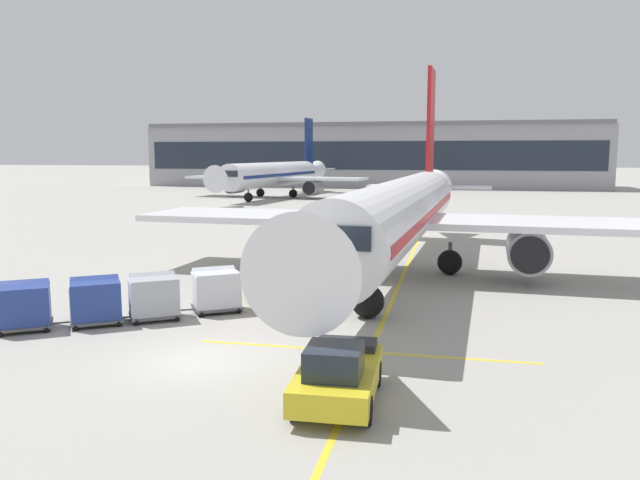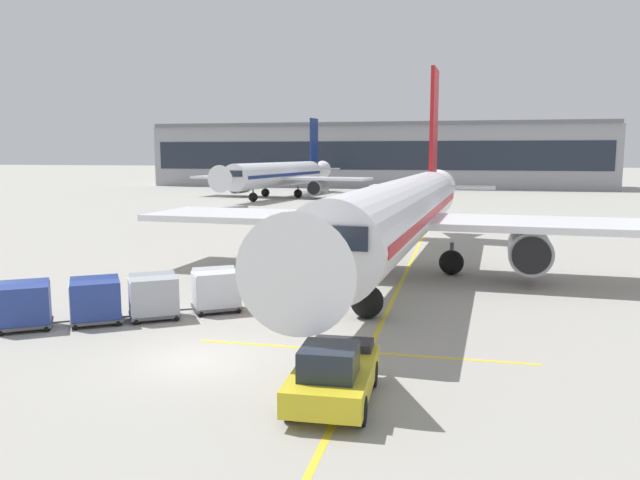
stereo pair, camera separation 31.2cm
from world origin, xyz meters
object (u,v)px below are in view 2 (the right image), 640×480
(belt_loader, at_px, (289,282))
(distant_airplane, at_px, (279,175))
(parked_airplane, at_px, (403,213))
(baggage_cart_fourth, at_px, (24,304))
(ground_crew_by_carts, at_px, (281,284))
(safety_cone_wingtip, at_px, (294,268))
(ground_crew_by_loader, at_px, (299,287))
(safety_cone_engine_keepout, at_px, (315,265))
(baggage_cart_lead, at_px, (216,289))
(baggage_cart_second, at_px, (153,295))
(baggage_cart_third, at_px, (95,299))
(pushback_tug, at_px, (333,374))

(belt_loader, height_order, distant_airplane, distant_airplane)
(parked_airplane, relative_size, baggage_cart_fourth, 14.66)
(baggage_cart_fourth, relative_size, ground_crew_by_carts, 1.56)
(belt_loader, xyz_separation_m, baggage_cart_fourth, (-8.81, -7.16, 0.18))
(ground_crew_by_carts, relative_size, distant_airplane, 0.05)
(ground_crew_by_carts, xyz_separation_m, safety_cone_wingtip, (-1.34, 7.15, -0.62))
(parked_airplane, distance_m, distant_airplane, 63.20)
(ground_crew_by_loader, relative_size, ground_crew_by_carts, 1.00)
(baggage_cart_fourth, distance_m, ground_crew_by_loader, 11.22)
(safety_cone_engine_keepout, bearing_deg, belt_loader, -85.80)
(distant_airplane, bearing_deg, safety_cone_engine_keepout, -71.59)
(safety_cone_engine_keepout, bearing_deg, distant_airplane, 108.41)
(baggage_cart_lead, distance_m, safety_cone_engine_keepout, 10.63)
(ground_crew_by_loader, height_order, safety_cone_wingtip, ground_crew_by_loader)
(baggage_cart_lead, xyz_separation_m, distant_airplane, (-17.33, 68.40, 2.51))
(baggage_cart_second, bearing_deg, baggage_cart_lead, 40.85)
(belt_loader, distance_m, ground_crew_by_carts, 1.27)
(baggage_cart_third, xyz_separation_m, safety_cone_wingtip, (5.16, 11.71, -0.63))
(baggage_cart_fourth, height_order, pushback_tug, baggage_cart_fourth)
(ground_crew_by_loader, bearing_deg, safety_cone_engine_keepout, 99.17)
(ground_crew_by_carts, bearing_deg, baggage_cart_second, -143.66)
(safety_cone_wingtip, bearing_deg, safety_cone_engine_keepout, 64.35)
(ground_crew_by_carts, height_order, distant_airplane, distant_airplane)
(baggage_cart_fourth, bearing_deg, safety_cone_wingtip, 60.32)
(baggage_cart_third, bearing_deg, ground_crew_by_carts, 35.05)
(baggage_cart_fourth, height_order, safety_cone_wingtip, baggage_cart_fourth)
(parked_airplane, height_order, safety_cone_wingtip, parked_airplane)
(pushback_tug, relative_size, safety_cone_engine_keepout, 7.40)
(parked_airplane, height_order, baggage_cart_lead, parked_airplane)
(baggage_cart_fourth, bearing_deg, ground_crew_by_carts, 33.93)
(belt_loader, bearing_deg, ground_crew_by_loader, -59.54)
(pushback_tug, height_order, ground_crew_by_carts, pushback_tug)
(pushback_tug, relative_size, ground_crew_by_loader, 2.56)
(parked_airplane, height_order, baggage_cart_third, parked_airplane)
(baggage_cart_lead, height_order, distant_airplane, distant_airplane)
(baggage_cart_second, relative_size, pushback_tug, 0.61)
(baggage_cart_lead, height_order, ground_crew_by_loader, baggage_cart_lead)
(pushback_tug, bearing_deg, safety_cone_wingtip, 108.59)
(baggage_cart_second, relative_size, ground_crew_by_loader, 1.56)
(ground_crew_by_carts, relative_size, safety_cone_engine_keepout, 2.89)
(baggage_cart_second, distance_m, pushback_tug, 11.52)
(baggage_cart_third, bearing_deg, ground_crew_by_loader, 29.67)
(belt_loader, relative_size, ground_crew_by_carts, 3.00)
(parked_airplane, relative_size, belt_loader, 7.59)
(baggage_cart_third, relative_size, baggage_cart_fourth, 1.00)
(baggage_cart_second, bearing_deg, safety_cone_engine_keepout, 71.72)
(ground_crew_by_loader, bearing_deg, pushback_tug, -70.31)
(safety_cone_engine_keepout, bearing_deg, ground_crew_by_loader, -80.83)
(baggage_cart_fourth, bearing_deg, ground_crew_by_loader, 29.88)
(baggage_cart_lead, xyz_separation_m, baggage_cart_fourth, (-6.27, -4.33, 0.00))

